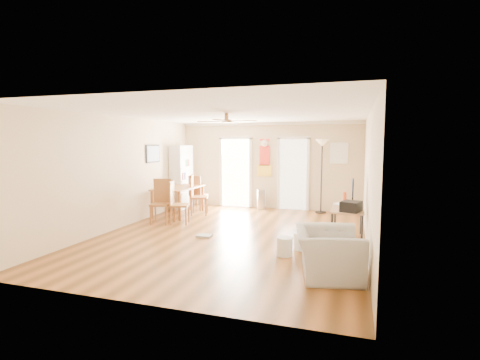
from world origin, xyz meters
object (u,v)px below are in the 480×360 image
(wastebasket_a, at_px, (301,241))
(wastebasket_b, at_px, (285,247))
(dining_chair_far, at_px, (198,193))
(computer_desk, at_px, (347,224))
(dining_table, at_px, (179,201))
(dining_chair_right_a, at_px, (199,195))
(trash_can, at_px, (262,199))
(bookshelf, at_px, (181,177))
(printer, at_px, (351,206))
(torchiere_lamp, at_px, (321,176))
(dining_chair_near, at_px, (160,202))
(dining_chair_right_b, at_px, (180,203))
(armchair, at_px, (328,253))

(wastebasket_a, distance_m, wastebasket_b, 0.50)
(dining_chair_far, bearing_deg, computer_desk, 163.16)
(dining_chair_far, relative_size, wastebasket_b, 3.08)
(dining_table, distance_m, dining_chair_right_a, 0.60)
(wastebasket_b, bearing_deg, trash_can, 109.37)
(wastebasket_a, bearing_deg, trash_can, 114.31)
(bookshelf, distance_m, wastebasket_b, 5.45)
(dining_chair_far, relative_size, printer, 2.63)
(dining_chair_right_a, bearing_deg, torchiere_lamp, -86.07)
(printer, distance_m, wastebasket_b, 1.61)
(dining_chair_far, relative_size, computer_desk, 0.81)
(computer_desk, bearing_deg, dining_chair_right_a, 159.30)
(dining_chair_near, xyz_separation_m, wastebasket_b, (3.41, -1.62, -0.38))
(dining_chair_right_b, bearing_deg, dining_chair_far, -5.36)
(torchiere_lamp, distance_m, printer, 3.33)
(computer_desk, bearing_deg, dining_chair_right_b, 175.49)
(dining_chair_right_a, bearing_deg, trash_can, -65.32)
(bookshelf, bearing_deg, armchair, -40.79)
(dining_table, xyz_separation_m, armchair, (4.30, -3.55, -0.04))
(dining_chair_right_b, height_order, printer, dining_chair_right_b)
(wastebasket_a, height_order, wastebasket_b, wastebasket_b)
(bookshelf, height_order, dining_chair_right_b, bookshelf)
(dining_chair_far, xyz_separation_m, armchair, (4.08, -4.40, -0.16))
(bookshelf, distance_m, dining_chair_near, 2.20)
(dining_chair_right_a, height_order, dining_chair_right_b, dining_chair_right_a)
(trash_can, distance_m, torchiere_lamp, 1.91)
(bookshelf, xyz_separation_m, dining_chair_right_a, (0.94, -0.79, -0.41))
(dining_chair_right_a, distance_m, armchair, 5.29)
(dining_chair_far, height_order, wastebasket_b, dining_chair_far)
(torchiere_lamp, relative_size, wastebasket_b, 6.31)
(dining_table, relative_size, wastebasket_a, 4.87)
(wastebasket_a, bearing_deg, bookshelf, 141.35)
(dining_table, height_order, trash_can, dining_table)
(dining_chair_right_b, height_order, armchair, dining_chair_right_b)
(dining_chair_far, xyz_separation_m, computer_desk, (4.31, -2.18, -0.17))
(computer_desk, bearing_deg, torchiere_lamp, 105.72)
(trash_can, height_order, wastebasket_b, trash_can)
(dining_chair_near, bearing_deg, bookshelf, 89.55)
(dining_table, bearing_deg, trash_can, 36.75)
(printer, distance_m, wastebasket_a, 1.21)
(dining_chair_near, height_order, wastebasket_a, dining_chair_near)
(dining_chair_far, distance_m, wastebasket_a, 4.74)
(bookshelf, height_order, torchiere_lamp, torchiere_lamp)
(armchair, bearing_deg, wastebasket_a, 14.58)
(dining_table, relative_size, dining_chair_right_a, 1.42)
(torchiere_lamp, bearing_deg, wastebasket_a, -90.46)
(wastebasket_b, bearing_deg, dining_chair_right_b, 149.25)
(computer_desk, height_order, wastebasket_a, computer_desk)
(bookshelf, bearing_deg, trash_can, 15.64)
(dining_chair_right_a, height_order, trash_can, dining_chair_right_a)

